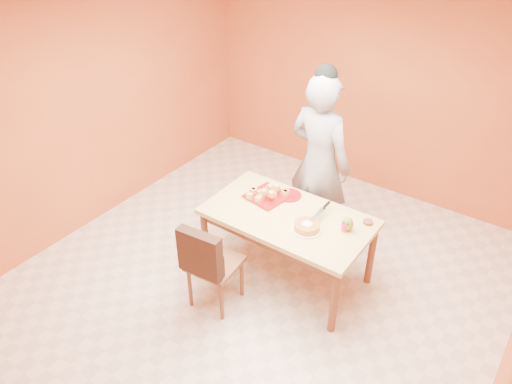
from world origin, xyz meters
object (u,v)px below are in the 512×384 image
Objects in this scene: dining_chair at (213,262)px; pastry_platter at (267,196)px; checker_tin at (368,222)px; dining_table at (288,223)px; red_dinner_plate at (289,195)px; egg_ornament at (347,224)px; magenta_glass at (345,226)px; person at (319,163)px; sponge_cake at (307,226)px.

dining_chair is 0.90m from pastry_platter.
pastry_platter is at bearing -169.89° from checker_tin.
dining_chair reaches higher than checker_tin.
dining_chair is at bearing -134.83° from checker_tin.
red_dinner_plate is (-0.17, 0.29, 0.10)m from dining_table.
egg_ornament is (0.56, 0.12, 0.17)m from dining_table.
checker_tin is at bearing 25.31° from dining_table.
dining_chair is 1.26m from magenta_glass.
person reaches higher than red_dinner_plate.
dining_table is at bearing 101.38° from person.
pastry_platter is at bearing 70.44° from person.
egg_ornament is at bearing 55.35° from magenta_glass.
egg_ornament is at bearing 34.73° from sponge_cake.
dining_chair is at bearing -134.59° from sponge_cake.
red_dinner_plate is 0.75m from egg_ornament.
person is at bearing 147.79° from egg_ornament.
dining_chair is 1.28m from egg_ornament.
egg_ornament is at bearing -119.34° from checker_tin.
red_dinner_plate is (0.17, 0.15, -0.00)m from pastry_platter.
sponge_cake is (0.26, -0.09, 0.13)m from dining_table.
sponge_cake is 2.56× the size of magenta_glass.
pastry_platter is 3.91× the size of magenta_glass.
person is at bearing 153.00° from checker_tin.
dining_chair is (-0.35, -0.72, -0.16)m from dining_table.
magenta_glass is at bearing -114.08° from egg_ornament.
pastry_platter is at bearing 158.56° from sponge_cake.
red_dinner_plate is 0.57m from sponge_cake.
sponge_cake is (0.33, -0.80, -0.18)m from person.
checker_tin is at bearing 158.46° from person.
red_dinner_plate is 2.63× the size of magenta_glass.
person reaches higher than sponge_cake.
dining_chair reaches higher than pastry_platter.
pastry_platter is 0.90m from egg_ornament.
dining_table is 0.76m from checker_tin.
red_dinner_plate is 2.66× the size of checker_tin.
dining_table is at bearing 160.11° from sponge_cake.
magenta_glass is at bearing 36.46° from dining_chair.
red_dinner_plate is at bearing -177.59° from checker_tin.
magenta_glass is at bearing -2.80° from pastry_platter.
checker_tin is (0.85, 0.04, 0.01)m from red_dinner_plate.
checker_tin is (0.13, 0.22, -0.03)m from magenta_glass.
dining_table is at bearing -22.62° from pastry_platter.
pastry_platter is 3.95× the size of checker_tin.
egg_ornament is at bearing 142.68° from person.
checker_tin is at bearing 39.61° from dining_chair.
checker_tin reaches higher than pastry_platter.
checker_tin is at bearing 2.41° from red_dinner_plate.
dining_table is 4.36× the size of pastry_platter.
sponge_cake is at bearing -134.69° from egg_ornament.
dining_chair is 10.30× the size of magenta_glass.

